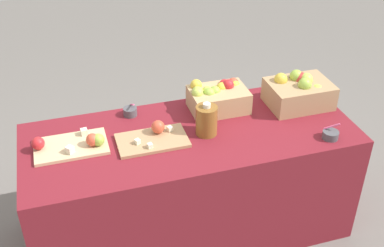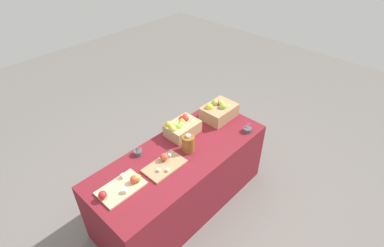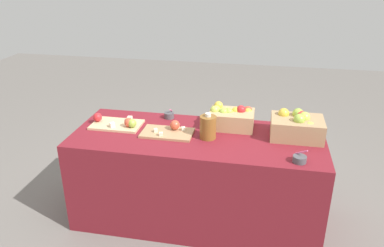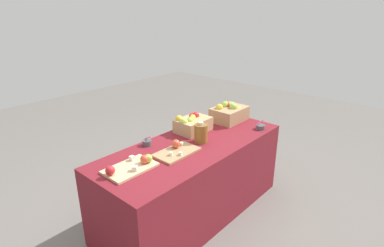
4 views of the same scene
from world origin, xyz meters
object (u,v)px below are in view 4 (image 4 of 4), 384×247
at_px(apple_crate_middle, 192,123).
at_px(cutting_board_back, 132,166).
at_px(apple_crate_left, 229,113).
at_px(cutting_board_front, 177,150).
at_px(sample_bowl_mid, 260,127).
at_px(sample_bowl_near, 147,143).
at_px(cider_jug, 201,133).

relative_size(apple_crate_middle, cutting_board_back, 0.87).
distance_m(apple_crate_left, apple_crate_middle, 0.51).
bearing_deg(cutting_board_front, sample_bowl_mid, -15.59).
bearing_deg(apple_crate_left, cutting_board_front, -172.62).
bearing_deg(sample_bowl_near, apple_crate_middle, -8.49).
bearing_deg(apple_crate_left, cutting_board_back, -177.23).
bearing_deg(sample_bowl_mid, apple_crate_middle, 135.82).
bearing_deg(cutting_board_back, sample_bowl_near, 33.80).
bearing_deg(sample_bowl_mid, cutting_board_back, 166.96).
relative_size(cutting_board_front, sample_bowl_near, 4.07).
height_order(apple_crate_left, sample_bowl_near, apple_crate_left).
height_order(cutting_board_back, sample_bowl_mid, sample_bowl_mid).
distance_m(apple_crate_left, cider_jug, 0.66).
xyz_separation_m(apple_crate_left, cutting_board_back, (-1.39, -0.07, -0.06)).
bearing_deg(sample_bowl_near, sample_bowl_mid, -28.80).
relative_size(sample_bowl_mid, cider_jug, 0.48).
xyz_separation_m(apple_crate_middle, sample_bowl_near, (-0.53, 0.08, -0.06)).
height_order(apple_crate_left, cutting_board_back, apple_crate_left).
xyz_separation_m(cutting_board_front, sample_bowl_near, (-0.07, 0.30, 0.01)).
distance_m(apple_crate_middle, cider_jug, 0.28).
relative_size(cutting_board_back, cider_jug, 2.02).
relative_size(sample_bowl_near, sample_bowl_mid, 1.00).
height_order(apple_crate_middle, sample_bowl_near, apple_crate_middle).
relative_size(apple_crate_left, cutting_board_front, 0.98).
distance_m(apple_crate_left, sample_bowl_mid, 0.39).
bearing_deg(apple_crate_middle, apple_crate_left, -10.99).
bearing_deg(sample_bowl_near, cutting_board_back, -146.20).
distance_m(apple_crate_middle, cutting_board_back, 0.91).
height_order(apple_crate_left, cutting_board_front, apple_crate_left).
bearing_deg(apple_crate_middle, cider_jug, -122.23).
bearing_deg(cider_jug, cutting_board_front, 176.72).
height_order(apple_crate_middle, sample_bowl_mid, apple_crate_middle).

